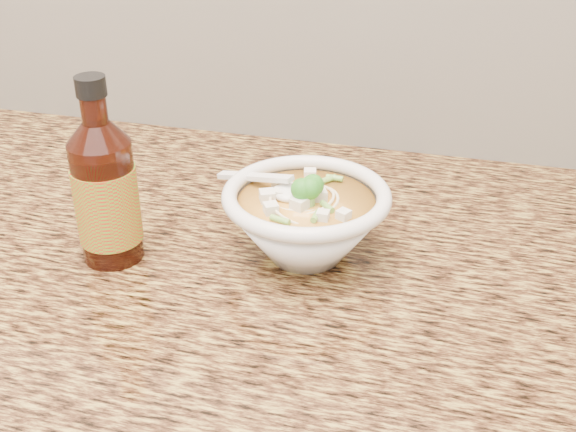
# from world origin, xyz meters

# --- Properties ---
(counter_slab) EXTENTS (4.00, 0.68, 0.04)m
(counter_slab) POSITION_xyz_m (0.00, 1.68, 0.88)
(counter_slab) COLOR olive
(counter_slab) RESTS_ON cabinet
(soup_bowl) EXTENTS (0.20, 0.18, 0.10)m
(soup_bowl) POSITION_xyz_m (0.21, 1.68, 0.94)
(soup_bowl) COLOR silver
(soup_bowl) RESTS_ON counter_slab
(hot_sauce_bottle) EXTENTS (0.09, 0.09, 0.20)m
(hot_sauce_bottle) POSITION_xyz_m (0.01, 1.63, 0.98)
(hot_sauce_bottle) COLOR #3D1208
(hot_sauce_bottle) RESTS_ON counter_slab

